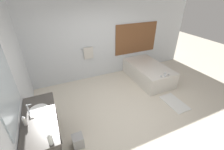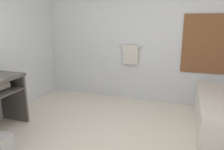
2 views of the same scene
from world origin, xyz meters
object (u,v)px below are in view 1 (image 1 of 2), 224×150
Objects in this scene: bathtub at (148,71)px; waste_bin at (78,141)px; water_bottle_1 at (50,139)px; soap_dispenser at (25,121)px.

bathtub is 6.77× the size of waste_bin.
bathtub reaches higher than waste_bin.
water_bottle_1 is 1.12× the size of soap_dispenser.
soap_dispenser is at bearing 172.72° from waste_bin.
bathtub is at bearing 22.79° from soap_dispenser.
waste_bin is at bearing -150.45° from bathtub.
water_bottle_1 is at bearing -147.75° from bathtub.
soap_dispenser is 1.12m from waste_bin.
water_bottle_1 is 0.78× the size of waste_bin.
soap_dispenser reaches higher than waste_bin.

